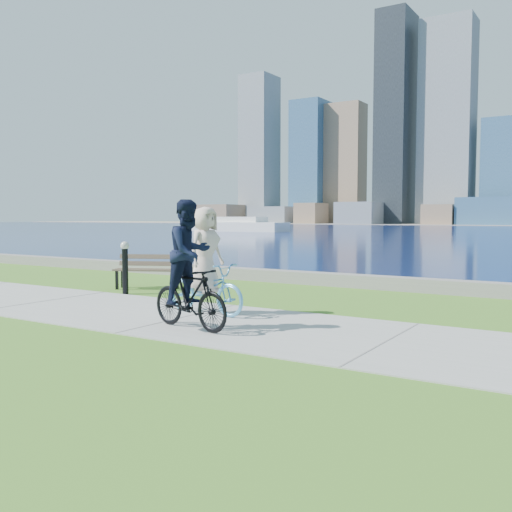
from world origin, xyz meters
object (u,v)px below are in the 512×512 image
Objects in this scene: bollard_lamp at (125,264)px; cyclist_woman at (206,274)px; cyclist_man at (189,275)px; park_bench at (148,268)px.

cyclist_woman is (3.50, -1.31, 0.05)m from bollard_lamp.
cyclist_woman is at bearing 37.03° from cyclist_man.
park_bench is at bearing 63.08° from cyclist_woman.
cyclist_man is (0.69, -1.37, 0.15)m from cyclist_woman.
park_bench is 4.50m from cyclist_woman.
park_bench is 0.88× the size of cyclist_woman.
cyclist_woman is at bearing -56.51° from park_bench.
cyclist_man reaches higher than cyclist_woman.
park_bench is at bearing 103.59° from bollard_lamp.
bollard_lamp is 3.74m from cyclist_woman.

